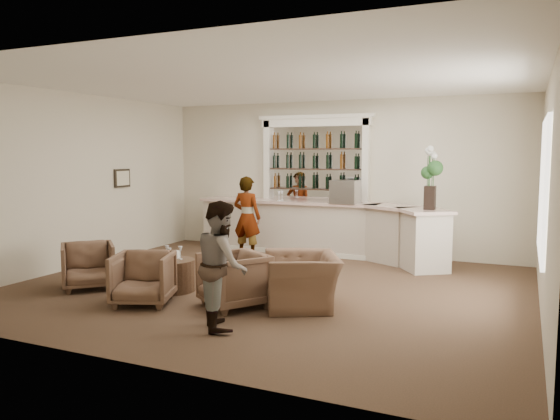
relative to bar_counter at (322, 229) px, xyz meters
The scene contains 19 objects.
ground 3.05m from the bar_counter, 86.88° to the right, with size 8.00×8.00×0.00m, color brown.
room_shell 2.91m from the bar_counter, 81.89° to the right, with size 8.04×7.02×3.32m.
bar_counter is the anchor object (origin of this frame).
back_bar_alcove 1.55m from the bar_counter, 129.15° to the left, with size 2.64×0.25×3.00m.
cocktail_table 4.00m from the bar_counter, 106.39° to the right, with size 0.70×0.70×0.50m, color #4A3320.
sommelier 1.63m from the bar_counter, 145.05° to the right, with size 0.62×0.41×1.70m, color gray.
guest 5.09m from the bar_counter, 84.32° to the right, with size 0.77×0.60×1.59m, color gray.
armchair_left 4.91m from the bar_counter, 120.09° to the right, with size 0.79×0.81×0.74m, color brown.
armchair_center 4.75m from the bar_counter, 102.96° to the right, with size 0.80×0.83×0.75m, color brown.
armchair_right 4.22m from the bar_counter, 87.34° to the right, with size 0.83×0.86×0.78m, color brown.
armchair_far 3.94m from the bar_counter, 74.27° to the right, with size 1.15×1.00×0.75m, color brown.
espresso_machine 0.96m from the bar_counter, ahead, with size 0.54×0.45×0.48m, color #B1B1B5.
flower_vase 2.68m from the bar_counter, 14.80° to the right, with size 0.30×0.30×1.15m.
wine_glass_bar_left 1.20m from the bar_counter, behind, with size 0.07×0.07×0.21m, color white, non-canonical shape.
wine_glass_bar_right 1.18m from the bar_counter, behind, with size 0.07×0.07×0.21m, color white, non-canonical shape.
wine_glass_tbl_a 3.99m from the bar_counter, 108.16° to the right, with size 0.07×0.07×0.21m, color white, non-canonical shape.
wine_glass_tbl_b 3.88m from the bar_counter, 105.30° to the right, with size 0.07×0.07×0.21m, color white, non-canonical shape.
wine_glass_tbl_c 4.10m from the bar_counter, 105.34° to the right, with size 0.07×0.07×0.21m, color white, non-canonical shape.
napkin_holder 3.86m from the bar_counter, 107.26° to the right, with size 0.08×0.08×0.12m, color silver.
Camera 1 is at (3.74, -7.84, 2.18)m, focal length 35.00 mm.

